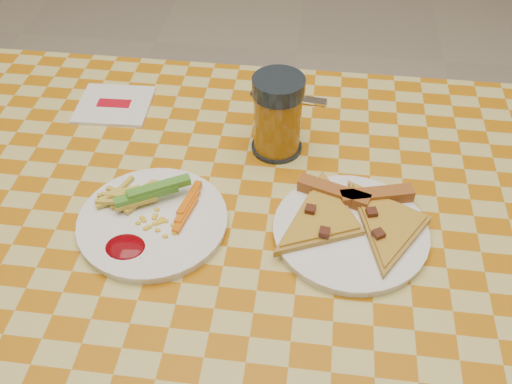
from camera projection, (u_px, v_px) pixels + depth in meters
The scene contains 8 objects.
table at pixel (233, 260), 0.89m from camera, with size 1.28×0.88×0.76m.
plate_left at pixel (153, 223), 0.84m from camera, with size 0.22×0.22×0.01m, color white.
plate_right at pixel (350, 232), 0.82m from camera, with size 0.22×0.22×0.01m, color white.
fries_veggies at pixel (149, 207), 0.84m from camera, with size 0.17×0.16×0.04m.
pizza_slices at pixel (354, 218), 0.83m from camera, with size 0.28×0.24×0.02m.
drink_glass at pixel (278, 116), 0.92m from camera, with size 0.09×0.09×0.14m.
napkin at pixel (114, 105), 1.05m from camera, with size 0.14×0.13×0.01m.
fork at pixel (289, 97), 1.07m from camera, with size 0.15×0.03×0.01m.
Camera 1 is at (0.11, -0.55, 1.38)m, focal length 40.00 mm.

